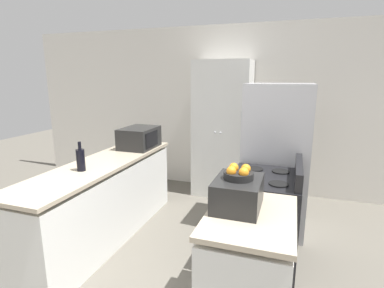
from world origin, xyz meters
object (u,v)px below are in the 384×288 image
(toaster_oven, at_px, (238,193))
(refrigerator, at_px, (276,159))
(wine_bottle, at_px, (81,159))
(microwave, at_px, (139,138))
(fruit_bowl, at_px, (239,173))
(stove, at_px, (263,219))
(pantry_cabinet, at_px, (222,129))

(toaster_oven, bearing_deg, refrigerator, 83.48)
(wine_bottle, bearing_deg, microwave, 86.18)
(microwave, height_order, fruit_bowl, fruit_bowl)
(microwave, bearing_deg, stove, -21.29)
(wine_bottle, bearing_deg, pantry_cabinet, 65.49)
(refrigerator, height_order, fruit_bowl, refrigerator)
(pantry_cabinet, distance_m, fruit_bowl, 2.52)
(pantry_cabinet, xyz_separation_m, stove, (0.82, -1.67, -0.57))
(stove, xyz_separation_m, toaster_oven, (-0.13, -0.76, 0.55))
(stove, distance_m, refrigerator, 0.88)
(stove, distance_m, toaster_oven, 0.95)
(pantry_cabinet, xyz_separation_m, fruit_bowl, (0.69, -2.42, 0.13))
(wine_bottle, distance_m, toaster_oven, 1.67)
(refrigerator, height_order, wine_bottle, refrigerator)
(microwave, xyz_separation_m, toaster_oven, (1.56, -1.42, -0.03))
(wine_bottle, bearing_deg, stove, 13.18)
(fruit_bowl, bearing_deg, refrigerator, 83.47)
(stove, height_order, wine_bottle, wine_bottle)
(stove, height_order, fruit_bowl, fruit_bowl)
(stove, xyz_separation_m, refrigerator, (0.04, 0.77, 0.42))
(pantry_cabinet, bearing_deg, stove, -63.93)
(refrigerator, distance_m, fruit_bowl, 1.56)
(stove, bearing_deg, wine_bottle, -166.82)
(wine_bottle, relative_size, fruit_bowl, 1.40)
(fruit_bowl, bearing_deg, microwave, 137.83)
(toaster_oven, bearing_deg, pantry_cabinet, 105.74)
(pantry_cabinet, relative_size, microwave, 3.87)
(refrigerator, relative_size, microwave, 3.29)
(toaster_oven, xyz_separation_m, fruit_bowl, (0.00, 0.01, 0.15))
(pantry_cabinet, relative_size, refrigerator, 1.18)
(stove, bearing_deg, refrigerator, 86.69)
(refrigerator, distance_m, wine_bottle, 2.17)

